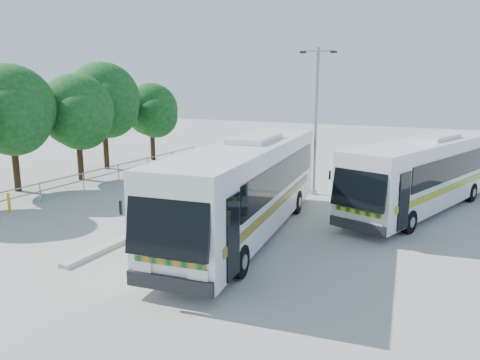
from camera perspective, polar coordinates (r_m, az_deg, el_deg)
The scene contains 11 objects.
ground at distance 19.64m, azimuth -3.24°, elevation -5.83°, with size 100.00×100.00×0.00m, color #9C9C97.
kerb_divider at distance 22.39m, azimuth -5.94°, elevation -3.45°, with size 0.40×16.00×0.15m, color #B2B2AD.
railing at distance 28.39m, azimuth -17.19°, elevation 0.72°, with size 0.06×22.00×1.00m.
tree_far_b at distance 28.26m, azimuth -26.11°, elevation 7.83°, with size 5.33×5.03×6.96m.
tree_far_c at distance 30.22m, azimuth -19.17°, elevation 7.97°, with size 4.97×4.69×6.49m.
tree_far_d at distance 33.70m, azimuth -16.25°, elevation 9.44°, with size 5.62×5.30×7.33m.
tree_far_e at distance 36.82m, azimuth -10.67°, elevation 8.42°, with size 4.54×4.28×5.92m.
coach_main at distance 18.34m, azimuth 0.75°, elevation -0.68°, with size 3.96×13.24×3.62m.
coach_adjacent at distance 23.46m, azimuth 21.51°, elevation 0.84°, with size 6.05×12.07×3.32m.
lamppost at distance 25.08m, azimuth 9.26°, elevation 7.79°, with size 1.86×0.63×7.71m.
bollard at distance 24.16m, azimuth -26.34°, elevation -2.54°, with size 0.13×0.13×0.94m, color gold.
Camera 1 is at (9.07, -16.37, 5.96)m, focal length 35.00 mm.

